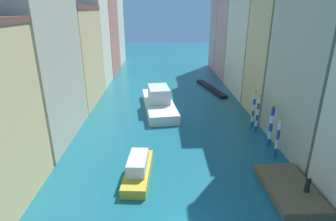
# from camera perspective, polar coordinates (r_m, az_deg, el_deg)

# --- Properties ---
(ground_plane) EXTENTS (154.00, 154.00, 0.00)m
(ground_plane) POSITION_cam_1_polar(r_m,az_deg,el_deg) (39.32, 0.15, 0.99)
(ground_plane) COLOR #196070
(building_left_1) EXTENTS (7.88, 12.19, 15.88)m
(building_left_1) POSITION_cam_1_polar(r_m,az_deg,el_deg) (31.02, -27.50, 8.54)
(building_left_1) COLOR #BCB299
(building_left_1) RESTS_ON ground
(building_left_2) EXTENTS (7.88, 12.04, 13.67)m
(building_left_2) POSITION_cam_1_polar(r_m,az_deg,el_deg) (42.31, -20.43, 10.72)
(building_left_2) COLOR #DBB77A
(building_left_2) RESTS_ON ground
(building_left_3) EXTENTS (7.88, 8.14, 18.73)m
(building_left_3) POSITION_cam_1_polar(r_m,az_deg,el_deg) (51.60, -17.31, 15.50)
(building_left_3) COLOR beige
(building_left_3) RESTS_ON ground
(building_left_4) EXTENTS (7.88, 10.95, 18.09)m
(building_left_4) POSITION_cam_1_polar(r_m,az_deg,el_deg) (61.20, -14.86, 16.11)
(building_left_4) COLOR #C6705B
(building_left_4) RESTS_ON ground
(building_left_5) EXTENTS (7.88, 10.36, 18.61)m
(building_left_5) POSITION_cam_1_polar(r_m,az_deg,el_deg) (71.60, -12.98, 17.05)
(building_left_5) COLOR beige
(building_left_5) RESTS_ON ground
(building_right_2) EXTENTS (7.88, 7.70, 16.41)m
(building_right_2) POSITION_cam_1_polar(r_m,az_deg,el_deg) (37.62, 23.53, 11.33)
(building_right_2) COLOR #DBB77A
(building_right_2) RESTS_ON ground
(building_right_3) EXTENTS (7.88, 11.73, 20.94)m
(building_right_3) POSITION_cam_1_polar(r_m,az_deg,el_deg) (46.52, 18.87, 16.23)
(building_right_3) COLOR beige
(building_right_3) RESTS_ON ground
(building_right_4) EXTENTS (7.88, 9.52, 21.31)m
(building_right_4) POSITION_cam_1_polar(r_m,az_deg,el_deg) (56.74, 15.14, 17.41)
(building_right_4) COLOR tan
(building_right_4) RESTS_ON ground
(building_right_5) EXTENTS (7.88, 7.52, 18.55)m
(building_right_5) POSITION_cam_1_polar(r_m,az_deg,el_deg) (65.11, 12.88, 16.72)
(building_right_5) COLOR tan
(building_right_5) RESTS_ON ground
(waterfront_dock) EXTENTS (3.44, 6.19, 0.60)m
(waterfront_dock) POSITION_cam_1_polar(r_m,az_deg,el_deg) (23.60, 24.10, -14.68)
(waterfront_dock) COLOR brown
(waterfront_dock) RESTS_ON ground
(person_on_dock) EXTENTS (0.36, 0.36, 1.40)m
(person_on_dock) POSITION_cam_1_polar(r_m,az_deg,el_deg) (22.87, 27.30, -13.61)
(person_on_dock) COLOR black
(person_on_dock) RESTS_ON waterfront_dock
(mooring_pole_0) EXTENTS (0.30, 0.30, 4.11)m
(mooring_pole_0) POSITION_cam_1_polar(r_m,az_deg,el_deg) (27.08, 22.05, -5.27)
(mooring_pole_0) COLOR #1E479E
(mooring_pole_0) RESTS_ON ground
(mooring_pole_1) EXTENTS (0.38, 0.38, 4.57)m
(mooring_pole_1) POSITION_cam_1_polar(r_m,az_deg,el_deg) (28.99, 20.84, -2.86)
(mooring_pole_1) COLOR #1E479E
(mooring_pole_1) RESTS_ON ground
(mooring_pole_2) EXTENTS (0.29, 0.29, 4.37)m
(mooring_pole_2) POSITION_cam_1_polar(r_m,az_deg,el_deg) (32.00, 18.29, -0.56)
(mooring_pole_2) COLOR #1E479E
(mooring_pole_2) RESTS_ON ground
(mooring_pole_3) EXTENTS (0.30, 0.30, 4.49)m
(mooring_pole_3) POSITION_cam_1_polar(r_m,az_deg,el_deg) (33.06, 17.52, 0.33)
(mooring_pole_3) COLOR #1E479E
(mooring_pole_3) RESTS_ON ground
(vaporetto_white) EXTENTS (5.21, 12.51, 3.18)m
(vaporetto_white) POSITION_cam_1_polar(r_m,az_deg,el_deg) (37.77, -1.93, 1.87)
(vaporetto_white) COLOR white
(vaporetto_white) RESTS_ON ground
(gondola_black) EXTENTS (3.62, 10.77, 0.41)m
(gondola_black) POSITION_cam_1_polar(r_m,az_deg,el_deg) (47.89, 8.95, 4.63)
(gondola_black) COLOR black
(gondola_black) RESTS_ON ground
(motorboat_0) EXTENTS (2.32, 6.24, 1.83)m
(motorboat_0) POSITION_cam_1_polar(r_m,az_deg,el_deg) (23.30, -6.29, -12.04)
(motorboat_0) COLOR gold
(motorboat_0) RESTS_ON ground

